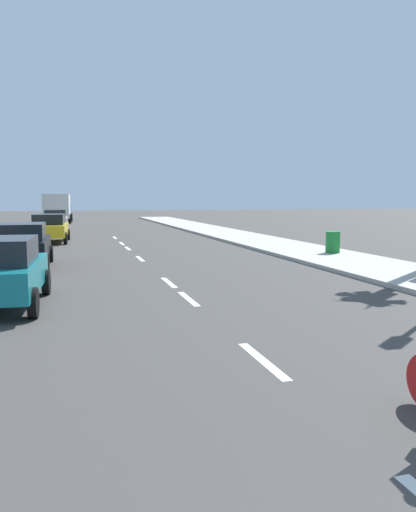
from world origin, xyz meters
TOP-DOWN VIEW (x-y plane):
  - ground_plane at (0.00, 20.00)m, footprint 160.00×160.00m
  - sidewalk_strip at (7.41, 22.00)m, footprint 3.60×80.00m
  - lane_stripe_2 at (0.00, 8.10)m, footprint 0.16×1.80m
  - lane_stripe_3 at (0.00, 12.91)m, footprint 0.16×1.80m
  - lane_stripe_4 at (0.00, 15.34)m, footprint 0.16×1.80m
  - lane_stripe_5 at (0.00, 21.29)m, footprint 0.16×1.80m
  - lane_stripe_6 at (0.00, 25.59)m, footprint 0.16×1.80m
  - lane_stripe_7 at (0.00, 28.30)m, footprint 0.16×1.80m
  - lane_stripe_8 at (0.00, 32.44)m, footprint 0.16×1.80m
  - parked_car_teal at (-4.23, 13.15)m, footprint 1.97×3.90m
  - parked_car_black at (-4.32, 19.81)m, footprint 1.93×4.06m
  - parked_car_yellow at (-3.74, 30.06)m, footprint 2.16×4.36m
  - parked_car_white at (-3.63, 40.08)m, footprint 1.87×3.98m
  - delivery_truck at (-3.71, 52.83)m, footprint 2.88×6.33m
  - trash_bin_far at (7.96, 20.00)m, footprint 0.60×0.60m

SIDE VIEW (x-z plane):
  - ground_plane at x=0.00m, z-range 0.00..0.00m
  - lane_stripe_2 at x=0.00m, z-range 0.00..0.01m
  - lane_stripe_3 at x=0.00m, z-range 0.00..0.01m
  - lane_stripe_4 at x=0.00m, z-range 0.00..0.01m
  - lane_stripe_5 at x=0.00m, z-range 0.00..0.01m
  - lane_stripe_6 at x=0.00m, z-range 0.00..0.01m
  - lane_stripe_7 at x=0.00m, z-range 0.00..0.01m
  - lane_stripe_8 at x=0.00m, z-range 0.00..0.01m
  - sidewalk_strip at x=7.41m, z-range 0.00..0.14m
  - trash_bin_far at x=7.96m, z-range 0.14..1.04m
  - parked_car_teal at x=-4.23m, z-range 0.05..1.62m
  - parked_car_white at x=-3.63m, z-range 0.05..1.62m
  - parked_car_black at x=-4.32m, z-range 0.05..1.62m
  - parked_car_yellow at x=-3.74m, z-range 0.05..1.62m
  - delivery_truck at x=-3.71m, z-range 0.10..2.90m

